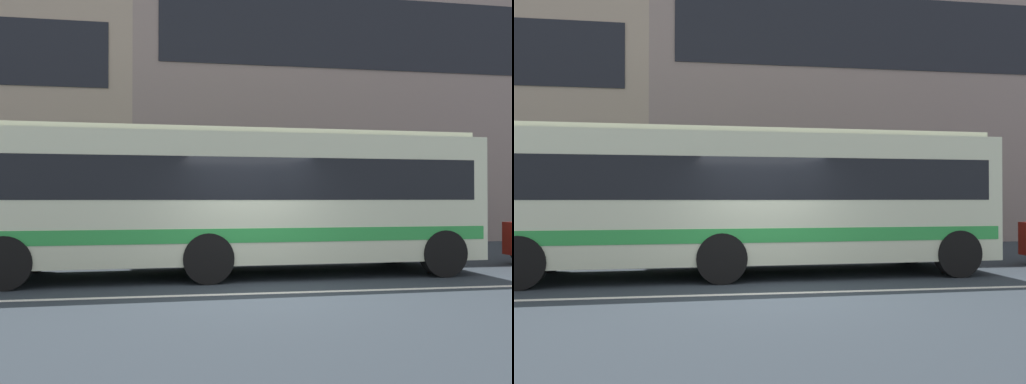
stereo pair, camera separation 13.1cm
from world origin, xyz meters
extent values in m
plane|color=#293139|center=(0.00, 0.00, 0.00)|extent=(160.00, 160.00, 0.00)
cube|color=silver|center=(0.00, 0.00, 0.00)|extent=(60.00, 0.16, 0.01)
cube|color=#337033|center=(-1.18, 6.10, 0.40)|extent=(15.33, 1.10, 0.81)
cube|color=gray|center=(8.32, 15.25, 6.79)|extent=(22.39, 11.06, 13.58)
cube|color=black|center=(8.32, 9.70, 7.88)|extent=(20.60, 0.04, 2.72)
cube|color=beige|center=(-0.23, 2.39, 1.68)|extent=(10.83, 2.87, 2.65)
cube|color=black|center=(-0.23, 2.39, 2.07)|extent=(10.19, 2.88, 0.85)
cube|color=green|center=(-0.23, 2.39, 0.95)|extent=(10.62, 2.89, 0.28)
cube|color=beige|center=(-0.23, 2.39, 3.06)|extent=(10.39, 2.45, 0.12)
cube|color=black|center=(5.16, 2.54, 2.07)|extent=(0.09, 2.15, 0.93)
cylinder|color=black|center=(4.12, 3.70, 0.50)|extent=(1.01, 0.31, 1.00)
cylinder|color=black|center=(4.19, 1.34, 0.50)|extent=(1.01, 0.31, 1.00)
cylinder|color=black|center=(-0.92, 3.55, 0.50)|extent=(1.01, 0.31, 1.00)
cylinder|color=black|center=(-0.85, 1.19, 0.50)|extent=(1.01, 0.31, 1.00)
cylinder|color=black|center=(-4.64, 3.44, 0.50)|extent=(1.01, 0.31, 1.00)
cylinder|color=black|center=(-4.57, 1.08, 0.50)|extent=(1.01, 0.31, 1.00)
camera|label=1|loc=(-1.62, -9.23, 1.68)|focal=37.25mm
camera|label=2|loc=(-1.49, -9.25, 1.68)|focal=37.25mm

